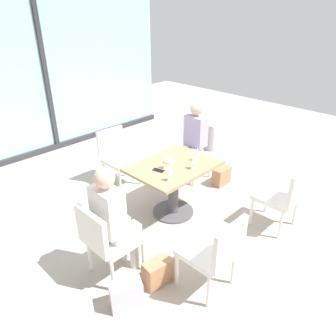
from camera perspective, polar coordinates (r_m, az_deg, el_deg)
ground_plane at (r=4.50m, az=0.92°, el=-7.80°), size 12.00×12.00×0.00m
window_wall_backdrop at (r=6.47m, az=-20.61°, el=13.29°), size 5.19×0.10×2.70m
dining_table_main at (r=4.22m, az=0.97°, el=-1.98°), size 1.10×0.82×0.73m
chair_side_end at (r=3.33m, az=-10.87°, el=-12.03°), size 0.50×0.46×0.87m
chair_far_right at (r=5.22m, az=5.15°, el=3.57°), size 0.51×0.46×0.87m
chair_front_right at (r=4.19m, az=19.88°, el=-4.44°), size 0.46×0.50×0.87m
chair_front_left at (r=3.17m, az=8.32°, el=-14.25°), size 0.46×0.50×0.87m
chair_near_window at (r=5.04m, az=-9.01°, el=2.44°), size 0.46×0.51×0.87m
person_side_end at (r=3.26m, az=-9.61°, el=-8.44°), size 0.39×0.34×1.26m
person_far_right at (r=5.07m, az=4.45°, el=5.33°), size 0.39×0.34×1.26m
wine_glass_0 at (r=3.70m, az=0.41°, el=-0.45°), size 0.07×0.07×0.18m
wine_glass_1 at (r=3.98m, az=4.58°, el=1.56°), size 0.07×0.07×0.18m
wine_glass_2 at (r=4.20m, az=5.21°, el=2.96°), size 0.07×0.07×0.18m
wine_glass_3 at (r=3.98m, az=-0.30°, el=1.65°), size 0.07×0.07×0.18m
coffee_cup at (r=4.16m, az=0.32°, el=1.47°), size 0.08×0.08×0.09m
cell_phone_on_table at (r=3.98m, az=-1.71°, el=-0.40°), size 0.10×0.16×0.01m
handbag_0 at (r=3.27m, az=-7.40°, el=-21.38°), size 0.34×0.28×0.28m
handbag_1 at (r=5.16m, az=9.45°, el=-1.42°), size 0.30×0.16×0.28m
handbag_2 at (r=3.44m, az=-1.78°, el=-17.97°), size 0.32×0.20×0.28m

